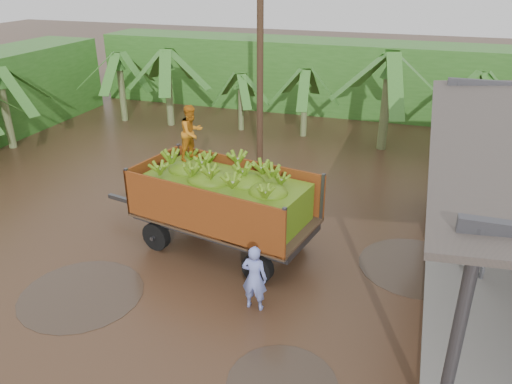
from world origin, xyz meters
TOP-DOWN VIEW (x-y plane):
  - ground at (0.00, 0.00)m, footprint 100.00×100.00m
  - hedge_north at (-2.00, 16.00)m, footprint 22.00×3.00m
  - banana_trailer at (-0.33, 0.89)m, footprint 6.82×3.22m
  - man_blue at (1.31, -1.40)m, footprint 0.59×0.39m
  - man_grey at (6.19, 1.38)m, footprint 1.16×0.78m
  - utility_pole at (-1.34, 7.07)m, footprint 1.20×0.24m
  - banana_plants at (-4.86, 6.59)m, footprint 23.84×19.83m

SIDE VIEW (x-z plane):
  - ground at x=0.00m, z-range 0.00..0.00m
  - man_blue at x=1.31m, z-range 0.00..1.61m
  - man_grey at x=6.19m, z-range 0.00..1.83m
  - banana_trailer at x=-0.33m, z-range -0.43..3.34m
  - banana_plants at x=-4.86m, z-range -0.30..3.82m
  - hedge_north at x=-2.00m, z-range 0.00..3.60m
  - utility_pole at x=-1.34m, z-range 0.06..8.00m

